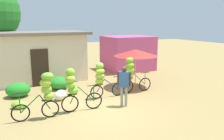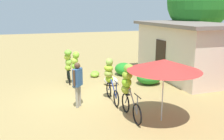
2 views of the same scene
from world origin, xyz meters
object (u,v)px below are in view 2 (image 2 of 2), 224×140
(bicycle_by_shop, at_px, (128,86))
(market_umbrella, at_px, (164,65))
(bicycle_leftmost, at_px, (68,63))
(produce_sack, at_px, (111,81))
(tree_behind_building, at_px, (198,2))
(bicycle_center_loaded, at_px, (110,76))
(bicycle_near_pile, at_px, (76,69))
(building_low, at_px, (184,50))
(person_vendor, at_px, (78,80))
(banana_pile_on_ground, at_px, (95,74))

(bicycle_by_shop, bearing_deg, market_umbrella, 48.53)
(bicycle_leftmost, height_order, bicycle_by_shop, bicycle_by_shop)
(bicycle_by_shop, distance_m, produce_sack, 3.49)
(market_umbrella, xyz_separation_m, bicycle_leftmost, (-5.12, -2.17, -0.83))
(market_umbrella, bearing_deg, tree_behind_building, 137.22)
(tree_behind_building, distance_m, produce_sack, 8.00)
(bicycle_center_loaded, bearing_deg, bicycle_leftmost, -156.45)
(produce_sack, bearing_deg, bicycle_leftmost, -118.85)
(bicycle_near_pile, bearing_deg, bicycle_by_shop, 19.60)
(building_low, distance_m, person_vendor, 6.62)
(building_low, relative_size, banana_pile_on_ground, 8.60)
(bicycle_center_loaded, distance_m, produce_sack, 1.99)
(produce_sack, bearing_deg, market_umbrella, 4.79)
(bicycle_leftmost, relative_size, bicycle_center_loaded, 1.00)
(market_umbrella, distance_m, person_vendor, 3.15)
(tree_behind_building, xyz_separation_m, bicycle_near_pile, (2.75, -8.23, -3.00))
(banana_pile_on_ground, bearing_deg, bicycle_by_shop, -2.25)
(market_umbrella, relative_size, person_vendor, 1.37)
(bicycle_by_shop, distance_m, banana_pile_on_ground, 5.19)
(market_umbrella, distance_m, produce_sack, 4.43)
(bicycle_leftmost, bearing_deg, building_low, 83.73)
(bicycle_leftmost, bearing_deg, banana_pile_on_ground, 116.73)
(bicycle_leftmost, xyz_separation_m, produce_sack, (1.00, 1.82, -0.78))
(produce_sack, bearing_deg, bicycle_by_shop, -8.78)
(market_umbrella, xyz_separation_m, banana_pile_on_ground, (-5.88, -0.66, -1.69))
(market_umbrella, relative_size, banana_pile_on_ground, 3.32)
(building_low, height_order, banana_pile_on_ground, building_low)
(produce_sack, bearing_deg, building_low, 94.76)
(building_low, xyz_separation_m, tree_behind_building, (-2.26, 2.41, 2.52))
(tree_behind_building, bearing_deg, banana_pile_on_ground, -82.96)
(market_umbrella, bearing_deg, produce_sack, -175.21)
(building_low, xyz_separation_m, person_vendor, (2.48, -6.12, -0.43))
(person_vendor, bearing_deg, bicycle_center_loaded, 106.32)
(person_vendor, bearing_deg, produce_sack, 137.30)
(bicycle_center_loaded, distance_m, bicycle_by_shop, 1.62)
(bicycle_leftmost, xyz_separation_m, bicycle_near_pile, (1.14, 0.16, -0.04))
(bicycle_by_shop, bearing_deg, person_vendor, -130.16)
(bicycle_leftmost, xyz_separation_m, person_vendor, (3.13, -0.14, 0.02))
(bicycle_near_pile, relative_size, bicycle_by_shop, 0.98)
(bicycle_by_shop, bearing_deg, tree_behind_building, 130.09)
(tree_behind_building, xyz_separation_m, bicycle_leftmost, (1.61, -8.39, -2.96))
(bicycle_center_loaded, bearing_deg, produce_sack, 160.16)
(tree_behind_building, relative_size, bicycle_by_shop, 3.37)
(bicycle_near_pile, xyz_separation_m, banana_pile_on_ground, (-1.90, 1.34, -0.82))
(bicycle_leftmost, distance_m, bicycle_center_loaded, 2.99)
(bicycle_center_loaded, bearing_deg, tree_behind_building, 121.16)
(bicycle_center_loaded, xyz_separation_m, banana_pile_on_ground, (-3.50, 0.31, -0.81))
(bicycle_near_pile, height_order, bicycle_by_shop, bicycle_by_shop)
(bicycle_leftmost, relative_size, banana_pile_on_ground, 2.42)
(bicycle_near_pile, bearing_deg, bicycle_center_loaded, 32.89)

